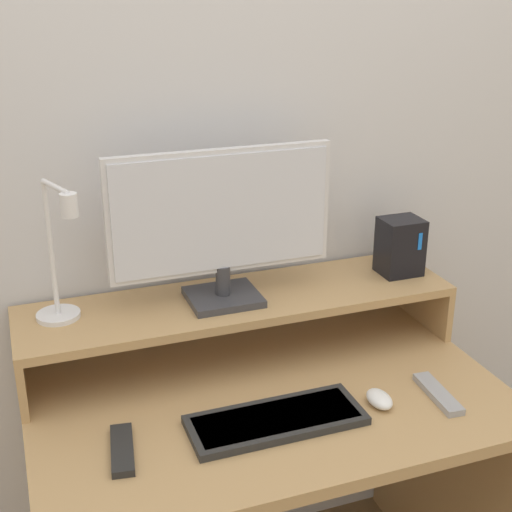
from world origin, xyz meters
name	(u,v)px	position (x,y,z in m)	size (l,w,h in m)	color
wall_back	(216,140)	(0.00, 0.72, 1.25)	(6.00, 0.05, 2.50)	silver
desk	(267,471)	(0.00, 0.34, 0.51)	(1.09, 0.69, 0.73)	tan
monitor_shelf	(239,306)	(0.00, 0.55, 0.87)	(1.09, 0.28, 0.16)	tan
monitor	(222,221)	(-0.04, 0.55, 1.10)	(0.55, 0.16, 0.38)	#38383D
desk_lamp	(59,269)	(-0.42, 0.55, 1.03)	(0.11, 0.18, 0.34)	silver
router_dock	(400,246)	(0.45, 0.55, 0.97)	(0.11, 0.09, 0.15)	black
keyboard	(276,420)	(-0.03, 0.23, 0.74)	(0.38, 0.15, 0.02)	#282828
mouse	(379,399)	(0.22, 0.21, 0.75)	(0.05, 0.08, 0.03)	white
remote_control	(122,450)	(-0.36, 0.24, 0.74)	(0.07, 0.17, 0.02)	black
remote_secondary	(438,394)	(0.36, 0.20, 0.74)	(0.05, 0.17, 0.02)	#99999E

